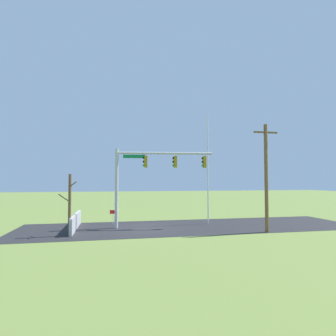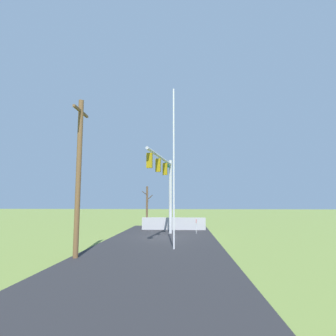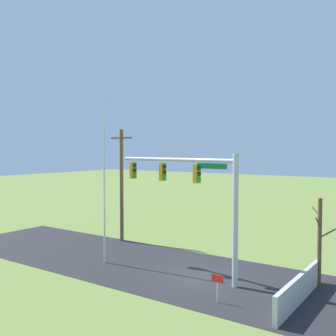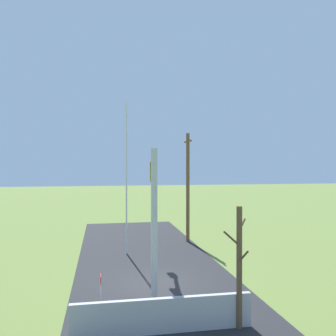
{
  "view_description": "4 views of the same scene",
  "coord_description": "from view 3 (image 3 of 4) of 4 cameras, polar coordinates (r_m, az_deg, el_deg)",
  "views": [
    {
      "loc": [
        2.85,
        22.64,
        3.79
      ],
      "look_at": [
        -1.74,
        0.77,
        4.81
      ],
      "focal_mm": 30.13,
      "sensor_mm": 36.0,
      "label": 1
    },
    {
      "loc": [
        -22.46,
        -1.74,
        2.76
      ],
      "look_at": [
        -1.9,
        -0.48,
        5.22
      ],
      "focal_mm": 30.03,
      "sensor_mm": 36.0,
      "label": 2
    },
    {
      "loc": [
        10.32,
        -17.64,
        6.61
      ],
      "look_at": [
        -2.29,
        0.43,
        5.57
      ],
      "focal_mm": 42.38,
      "sensor_mm": 36.0,
      "label": 3
    },
    {
      "loc": [
        17.34,
        -2.66,
        5.72
      ],
      "look_at": [
        -1.62,
        0.87,
        5.52
      ],
      "focal_mm": 38.6,
      "sensor_mm": 36.0,
      "label": 4
    }
  ],
  "objects": [
    {
      "name": "utility_pole",
      "position": [
        28.59,
        -6.7,
        -2.2
      ],
      "size": [
        1.9,
        0.26,
        8.02
      ],
      "color": "brown",
      "rests_on": "ground_plane"
    },
    {
      "name": "road_surface",
      "position": [
        23.66,
        -4.12,
        -13.51
      ],
      "size": [
        28.0,
        8.0,
        0.01
      ],
      "primitive_type": "cube",
      "color": "#232326",
      "rests_on": "ground_plane"
    },
    {
      "name": "ground_plane",
      "position": [
        21.48,
        4.51,
        -15.22
      ],
      "size": [
        160.0,
        160.0,
        0.0
      ],
      "primitive_type": "plane",
      "color": "olive"
    },
    {
      "name": "flagpole",
      "position": [
        23.15,
        -9.18,
        -1.67
      ],
      "size": [
        0.1,
        0.1,
        9.71
      ],
      "primitive_type": "cylinder",
      "color": "silver",
      "rests_on": "ground_plane"
    },
    {
      "name": "retaining_fence",
      "position": [
        18.75,
        18.45,
        -16.13
      ],
      "size": [
        0.2,
        6.22,
        1.2
      ],
      "primitive_type": "cube",
      "color": "#A8A8AD",
      "rests_on": "ground_plane"
    },
    {
      "name": "bare_tree",
      "position": [
        20.77,
        20.97,
        -9.76
      ],
      "size": [
        1.27,
        1.02,
        4.26
      ],
      "color": "brown",
      "rests_on": "ground_plane"
    },
    {
      "name": "sidewalk_corner",
      "position": [
        19.74,
        12.33,
        -16.91
      ],
      "size": [
        6.0,
        6.0,
        0.01
      ],
      "primitive_type": "cube",
      "color": "#B7B5AD",
      "rests_on": "ground_plane"
    },
    {
      "name": "open_sign",
      "position": [
        17.83,
        7.12,
        -15.96
      ],
      "size": [
        0.56,
        0.04,
        1.22
      ],
      "color": "silver",
      "rests_on": "ground_plane"
    },
    {
      "name": "signal_mast",
      "position": [
        20.53,
        3.95,
        -2.85
      ],
      "size": [
        7.9,
        1.3,
        6.4
      ],
      "color": "#B2B5BA",
      "rests_on": "ground_plane"
    }
  ]
}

